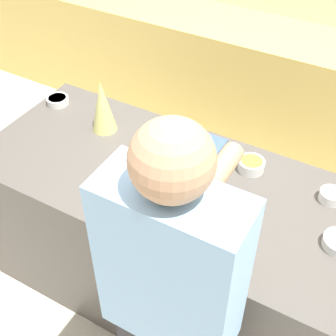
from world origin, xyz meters
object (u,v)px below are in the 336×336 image
at_px(baking_tray, 160,193).
at_px(candy_bowl_center_rear, 58,100).
at_px(candy_bowl_behind_tray, 331,196).
at_px(decorative_tree, 103,106).
at_px(candy_bowl_far_left, 251,165).
at_px(person, 171,314).
at_px(gingerbread_house, 160,176).
at_px(cookbook, 204,144).

distance_m(baking_tray, candy_bowl_center_rear, 0.94).
distance_m(baking_tray, candy_bowl_behind_tray, 0.77).
bearing_deg(decorative_tree, candy_bowl_far_left, 5.76).
relative_size(candy_bowl_behind_tray, person, 0.06).
bearing_deg(gingerbread_house, decorative_tree, 151.03).
height_order(baking_tray, person, person).
bearing_deg(person, cookbook, 109.49).
distance_m(candy_bowl_center_rear, person, 1.49).
bearing_deg(gingerbread_house, cookbook, 87.03).
xyz_separation_m(baking_tray, decorative_tree, (-0.50, 0.28, 0.14)).
bearing_deg(baking_tray, cookbook, 86.97).
distance_m(candy_bowl_behind_tray, person, 0.92).
relative_size(candy_bowl_far_left, person, 0.07).
bearing_deg(baking_tray, person, -55.87).
height_order(decorative_tree, candy_bowl_far_left, decorative_tree).
height_order(baking_tray, decorative_tree, decorative_tree).
relative_size(baking_tray, candy_bowl_behind_tray, 3.78).
bearing_deg(person, candy_bowl_behind_tray, 68.45).
bearing_deg(cookbook, candy_bowl_behind_tray, -5.60).
relative_size(decorative_tree, cookbook, 1.51).
height_order(baking_tray, candy_bowl_behind_tray, candy_bowl_behind_tray).
xyz_separation_m(candy_bowl_far_left, cookbook, (-0.28, 0.05, -0.02)).
xyz_separation_m(gingerbread_house, cookbook, (0.02, 0.41, -0.10)).
height_order(candy_bowl_behind_tray, cookbook, candy_bowl_behind_tray).
xyz_separation_m(decorative_tree, candy_bowl_center_rear, (-0.37, 0.06, -0.12)).
height_order(gingerbread_house, decorative_tree, decorative_tree).
distance_m(baking_tray, person, 0.62).
distance_m(gingerbread_house, candy_bowl_center_rear, 0.94).
distance_m(decorative_tree, person, 1.17).
height_order(candy_bowl_center_rear, person, person).
xyz_separation_m(baking_tray, candy_bowl_far_left, (0.30, 0.36, 0.03)).
bearing_deg(cookbook, candy_bowl_center_rear, -175.70).
relative_size(baking_tray, candy_bowl_far_left, 3.07).
bearing_deg(gingerbread_house, person, -55.92).
height_order(candy_bowl_far_left, cookbook, candy_bowl_far_left).
height_order(gingerbread_house, candy_bowl_far_left, gingerbread_house).
xyz_separation_m(candy_bowl_behind_tray, person, (-0.34, -0.85, -0.02)).
distance_m(candy_bowl_behind_tray, cookbook, 0.67).
distance_m(decorative_tree, cookbook, 0.56).
relative_size(decorative_tree, candy_bowl_behind_tray, 2.82).
distance_m(candy_bowl_center_rear, candy_bowl_behind_tray, 1.56).
distance_m(gingerbread_house, candy_bowl_behind_tray, 0.77).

